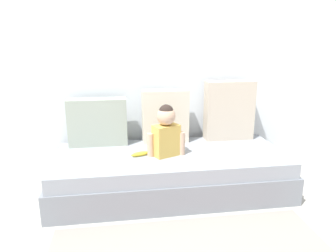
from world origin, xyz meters
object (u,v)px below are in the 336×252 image
object	(u,v)px
toddler	(166,130)
banana	(140,154)
throw_pillow_center	(165,116)
throw_pillow_right	(229,110)
couch	(171,172)
throw_pillow_left	(98,122)

from	to	relation	value
toddler	banana	bearing A→B (deg)	176.01
throw_pillow_center	throw_pillow_right	bearing A→B (deg)	0.00
throw_pillow_center	banana	xyz separation A→B (m)	(-0.27, -0.37, -0.24)
throw_pillow_center	toddler	size ratio (longest dim) A/B	1.13
couch	banana	xyz separation A→B (m)	(-0.27, -0.03, 0.21)
throw_pillow_left	couch	bearing A→B (deg)	-27.55
throw_pillow_right	toddler	size ratio (longest dim) A/B	1.30
throw_pillow_left	throw_pillow_center	size ratio (longest dim) A/B	1.06
throw_pillow_center	throw_pillow_right	world-z (taller)	throw_pillow_right
throw_pillow_left	toddler	distance (m)	0.71
couch	throw_pillow_left	world-z (taller)	throw_pillow_left
couch	throw_pillow_right	xyz separation A→B (m)	(0.64, 0.34, 0.48)
throw_pillow_center	toddler	world-z (taller)	throw_pillow_center
throw_pillow_center	toddler	distance (m)	0.39
throw_pillow_center	couch	bearing A→B (deg)	-90.00
throw_pillow_center	toddler	xyz separation A→B (m)	(-0.05, -0.39, -0.03)
throw_pillow_left	throw_pillow_right	distance (m)	1.29
couch	throw_pillow_left	bearing A→B (deg)	152.45
throw_pillow_left	throw_pillow_center	xyz separation A→B (m)	(0.64, 0.00, 0.03)
throw_pillow_left	toddler	size ratio (longest dim) A/B	1.21
throw_pillow_left	throw_pillow_right	world-z (taller)	throw_pillow_right
toddler	throw_pillow_right	bearing A→B (deg)	29.18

